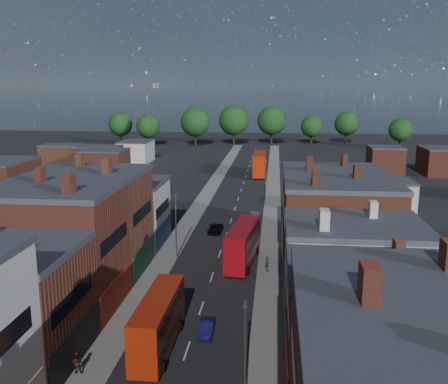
% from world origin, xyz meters
% --- Properties ---
extents(pavement_west, '(3.00, 200.00, 0.12)m').
position_xyz_m(pavement_west, '(-6.50, 50.00, 0.06)').
color(pavement_west, gray).
rests_on(pavement_west, ground).
extents(pavement_east, '(3.00, 200.00, 0.12)m').
position_xyz_m(pavement_east, '(6.50, 50.00, 0.06)').
color(pavement_east, gray).
rests_on(pavement_east, ground).
extents(terrace_east, '(12.00, 80.00, 11.58)m').
position_xyz_m(terrace_east, '(14.00, 0.00, 5.79)').
color(terrace_east, brown).
rests_on(terrace_east, ground).
extents(lamp_post_1, '(0.25, 0.70, 8.12)m').
position_xyz_m(lamp_post_1, '(5.20, 0.00, 4.70)').
color(lamp_post_1, slate).
rests_on(lamp_post_1, ground).
extents(lamp_post_2, '(0.25, 0.70, 8.12)m').
position_xyz_m(lamp_post_2, '(-5.20, 30.00, 4.70)').
color(lamp_post_2, slate).
rests_on(lamp_post_2, ground).
extents(lamp_post_3, '(0.25, 0.70, 8.12)m').
position_xyz_m(lamp_post_3, '(5.20, 60.00, 4.70)').
color(lamp_post_3, slate).
rests_on(lamp_post_3, ground).
extents(bus_0, '(2.67, 10.32, 4.45)m').
position_xyz_m(bus_0, '(-2.33, 8.17, 2.40)').
color(bus_0, '#B1220A').
rests_on(bus_0, ground).
extents(bus_1, '(3.69, 11.12, 4.71)m').
position_xyz_m(bus_1, '(3.16, 28.80, 2.54)').
color(bus_1, '#B40A16').
rests_on(bus_1, ground).
extents(bus_2, '(3.35, 12.62, 5.43)m').
position_xyz_m(bus_2, '(3.08, 89.45, 2.93)').
color(bus_2, '#AF2107').
rests_on(bus_2, ground).
extents(car_1, '(1.34, 3.55, 1.16)m').
position_xyz_m(car_1, '(1.20, 10.97, 0.58)').
color(car_1, '#141354').
rests_on(car_1, ground).
extents(car_2, '(2.03, 4.26, 1.17)m').
position_xyz_m(car_2, '(-1.69, 41.43, 0.59)').
color(car_2, black).
rests_on(car_2, ground).
extents(car_3, '(1.80, 4.32, 1.25)m').
position_xyz_m(car_3, '(3.80, 47.37, 0.62)').
color(car_3, silver).
rests_on(car_3, ground).
extents(ped_1, '(0.87, 0.55, 1.68)m').
position_xyz_m(ped_1, '(-7.54, 3.94, 0.96)').
color(ped_1, '#381816').
rests_on(ped_1, pavement_west).
extents(ped_3, '(0.63, 1.09, 1.76)m').
position_xyz_m(ped_3, '(6.13, 26.28, 1.00)').
color(ped_3, '#57544B').
rests_on(ped_3, pavement_east).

